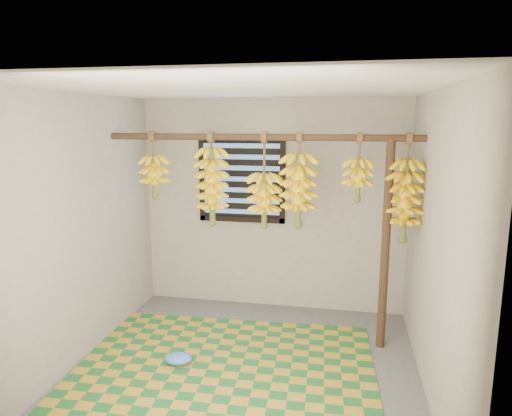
% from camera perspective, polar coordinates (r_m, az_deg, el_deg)
% --- Properties ---
extents(floor, '(3.00, 3.00, 0.01)m').
position_cam_1_polar(floor, '(4.23, -1.53, -19.77)').
color(floor, '#4F4F4F').
rests_on(floor, ground).
extents(ceiling, '(3.00, 3.00, 0.01)m').
position_cam_1_polar(ceiling, '(3.65, -1.73, 14.83)').
color(ceiling, silver).
rests_on(ceiling, wall_back).
extents(wall_back, '(3.00, 0.01, 2.40)m').
position_cam_1_polar(wall_back, '(5.21, 2.03, 0.31)').
color(wall_back, gray).
rests_on(wall_back, floor).
extents(wall_left, '(0.01, 3.00, 2.40)m').
position_cam_1_polar(wall_left, '(4.35, -21.38, -2.56)').
color(wall_left, gray).
rests_on(wall_left, floor).
extents(wall_right, '(0.01, 3.00, 2.40)m').
position_cam_1_polar(wall_right, '(3.74, 21.54, -4.65)').
color(wall_right, gray).
rests_on(wall_right, floor).
extents(window, '(1.00, 0.04, 1.00)m').
position_cam_1_polar(window, '(5.20, -1.81, 3.64)').
color(window, black).
rests_on(window, wall_back).
extents(hanging_pole, '(3.00, 0.06, 0.06)m').
position_cam_1_polar(hanging_pole, '(4.33, 0.39, 8.84)').
color(hanging_pole, '#3D2517').
rests_on(hanging_pole, wall_left).
extents(support_post, '(0.08, 0.08, 2.00)m').
position_cam_1_polar(support_post, '(4.42, 15.88, -4.66)').
color(support_post, '#3D2517').
rests_on(support_post, floor).
extents(woven_mat, '(2.72, 2.22, 0.01)m').
position_cam_1_polar(woven_mat, '(4.23, -4.12, -19.70)').
color(woven_mat, '#1C6027').
rests_on(woven_mat, floor).
extents(plastic_bag, '(0.26, 0.20, 0.10)m').
position_cam_1_polar(plastic_bag, '(4.35, -9.64, -18.07)').
color(plastic_bag, '#3D70E6').
rests_on(plastic_bag, woven_mat).
extents(banana_bunch_a, '(0.29, 0.29, 0.66)m').
position_cam_1_polar(banana_bunch_a, '(4.68, -12.57, 3.89)').
color(banana_bunch_a, brown).
rests_on(banana_bunch_a, hanging_pole).
extents(banana_bunch_b, '(0.32, 0.32, 0.92)m').
position_cam_1_polar(banana_bunch_b, '(4.49, -5.52, 2.67)').
color(banana_bunch_b, brown).
rests_on(banana_bunch_b, hanging_pole).
extents(banana_bunch_c, '(0.33, 0.33, 0.92)m').
position_cam_1_polar(banana_bunch_c, '(4.39, 1.03, 0.99)').
color(banana_bunch_c, brown).
rests_on(banana_bunch_c, hanging_pole).
extents(banana_bunch_d, '(0.33, 0.33, 0.90)m').
position_cam_1_polar(banana_bunch_d, '(4.32, 5.36, 2.22)').
color(banana_bunch_d, brown).
rests_on(banana_bunch_d, hanging_pole).
extents(banana_bunch_e, '(0.34, 0.34, 0.99)m').
position_cam_1_polar(banana_bunch_e, '(4.35, 18.15, 0.86)').
color(banana_bunch_e, brown).
rests_on(banana_bunch_e, hanging_pole).
extents(banana_bunch_f, '(0.29, 0.29, 0.63)m').
position_cam_1_polar(banana_bunch_f, '(4.29, 12.64, 3.52)').
color(banana_bunch_f, brown).
rests_on(banana_bunch_f, hanging_pole).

